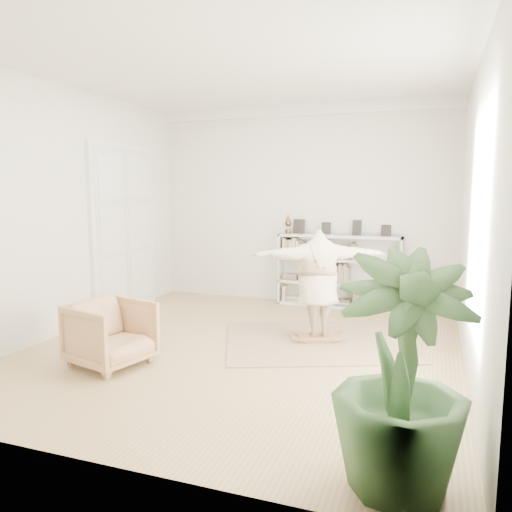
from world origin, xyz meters
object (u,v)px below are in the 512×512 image
Objects in this scene: rocker_board at (317,337)px; bookshelf at (338,272)px; person at (318,280)px; houseplant at (401,374)px; armchair at (111,334)px.

bookshelf is at bearing 71.07° from rocker_board.
houseplant is (1.30, -3.18, -0.02)m from person.
bookshelf is 2.56× the size of armchair.
armchair is 0.50× the size of houseplant.
bookshelf is 5.56m from houseplant.
person is (2.14, 1.75, 0.48)m from armchair.
armchair is 3.75m from houseplant.
armchair is (-2.01, -3.94, -0.24)m from bookshelf.
rocker_board is 0.33× the size of person.
person is (0.00, 0.00, 0.80)m from rocker_board.
bookshelf reaches higher than person.
bookshelf is at bearing -108.93° from person.
person is at bearing -35.75° from armchair.
houseplant reaches higher than rocker_board.
bookshelf is at bearing -12.13° from armchair.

